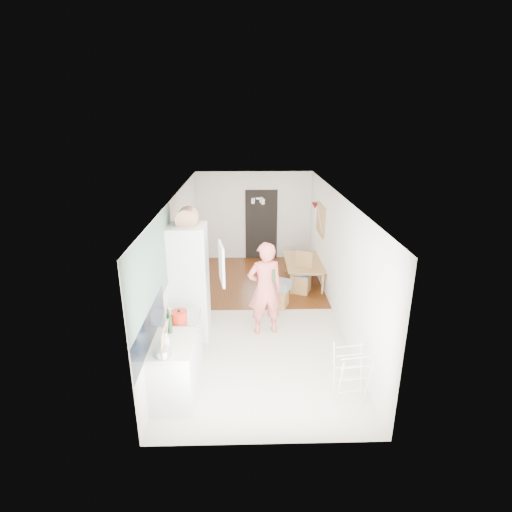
{
  "coord_description": "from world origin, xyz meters",
  "views": [
    {
      "loc": [
        -0.24,
        -7.48,
        3.95
      ],
      "look_at": [
        -0.04,
        0.2,
        1.23
      ],
      "focal_mm": 28.0,
      "sensor_mm": 36.0,
      "label": 1
    }
  ],
  "objects_px": {
    "dining_chair": "(301,273)",
    "drying_rack": "(351,375)",
    "dining_table": "(304,273)",
    "person": "(265,281)",
    "stool": "(279,297)"
  },
  "relations": [
    {
      "from": "person",
      "to": "dining_chair",
      "type": "height_order",
      "value": "person"
    },
    {
      "from": "person",
      "to": "stool",
      "type": "xyz_separation_m",
      "value": [
        0.37,
        1.06,
        -0.84
      ]
    },
    {
      "from": "person",
      "to": "dining_table",
      "type": "distance_m",
      "value": 2.74
    },
    {
      "from": "person",
      "to": "dining_table",
      "type": "relative_size",
      "value": 1.59
    },
    {
      "from": "stool",
      "to": "drying_rack",
      "type": "relative_size",
      "value": 0.54
    },
    {
      "from": "drying_rack",
      "to": "person",
      "type": "bearing_deg",
      "value": 111.71
    },
    {
      "from": "dining_table",
      "to": "stool",
      "type": "xyz_separation_m",
      "value": [
        -0.73,
        -1.32,
        -0.01
      ]
    },
    {
      "from": "stool",
      "to": "drying_rack",
      "type": "bearing_deg",
      "value": -75.46
    },
    {
      "from": "person",
      "to": "dining_table",
      "type": "xyz_separation_m",
      "value": [
        1.09,
        2.37,
        -0.83
      ]
    },
    {
      "from": "dining_table",
      "to": "dining_chair",
      "type": "xyz_separation_m",
      "value": [
        -0.16,
        -0.57,
        0.24
      ]
    },
    {
      "from": "person",
      "to": "stool",
      "type": "height_order",
      "value": "person"
    },
    {
      "from": "dining_table",
      "to": "dining_chair",
      "type": "distance_m",
      "value": 0.64
    },
    {
      "from": "person",
      "to": "drying_rack",
      "type": "bearing_deg",
      "value": 109.03
    },
    {
      "from": "dining_table",
      "to": "person",
      "type": "bearing_deg",
      "value": 155.99
    },
    {
      "from": "dining_chair",
      "to": "drying_rack",
      "type": "bearing_deg",
      "value": -65.05
    }
  ]
}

